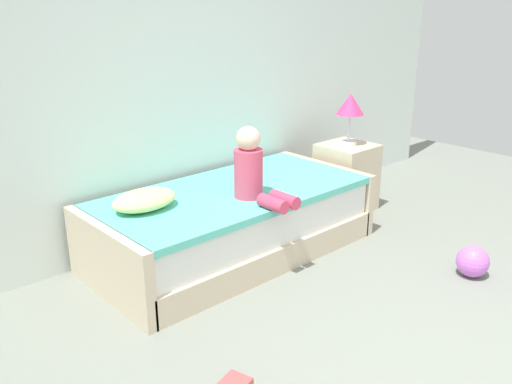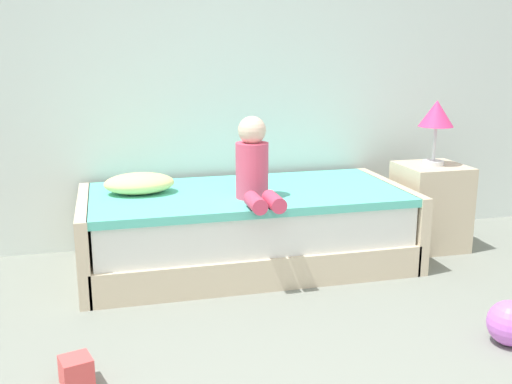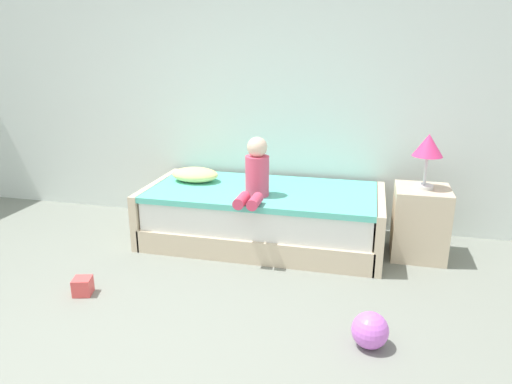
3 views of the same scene
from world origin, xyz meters
TOP-DOWN VIEW (x-y plane):
  - ground_plane at (0.00, 0.00)m, footprint 9.20×9.20m
  - wall_rear at (0.00, 2.60)m, footprint 7.20×0.10m
  - bed at (0.36, 2.00)m, footprint 2.11×1.00m
  - nightstand at (1.71, 2.02)m, footprint 0.44×0.44m
  - table_lamp at (1.71, 2.02)m, footprint 0.24×0.24m
  - child_figure at (0.35, 1.77)m, footprint 0.20×0.51m
  - pillow at (-0.31, 2.10)m, footprint 0.44×0.30m
  - toy_ball at (1.33, 0.61)m, footprint 0.22×0.22m
  - toy_block at (-0.68, 0.76)m, footprint 0.16×0.16m

SIDE VIEW (x-z plane):
  - ground_plane at x=0.00m, z-range 0.00..0.00m
  - toy_block at x=-0.68m, z-range 0.00..0.13m
  - toy_ball at x=1.33m, z-range 0.00..0.22m
  - bed at x=0.36m, z-range 0.00..0.50m
  - nightstand at x=1.71m, z-range 0.00..0.60m
  - pillow at x=-0.31m, z-range 0.50..0.63m
  - child_figure at x=0.35m, z-range 0.45..0.96m
  - table_lamp at x=1.71m, z-range 0.71..1.16m
  - wall_rear at x=0.00m, z-range 0.00..2.90m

